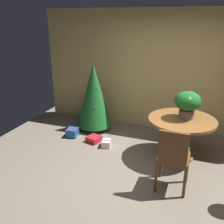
% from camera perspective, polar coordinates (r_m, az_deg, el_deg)
% --- Properties ---
extents(ground_plane, '(6.60, 6.60, 0.00)m').
position_cam_1_polar(ground_plane, '(4.12, 7.67, -15.27)').
color(ground_plane, '#756B5B').
extents(back_wall_panel, '(6.00, 0.10, 2.60)m').
position_cam_1_polar(back_wall_panel, '(5.64, 13.53, 8.62)').
color(back_wall_panel, tan).
rests_on(back_wall_panel, ground_plane).
extents(round_dining_table, '(1.17, 1.17, 0.74)m').
position_cam_1_polar(round_dining_table, '(4.67, 15.22, -3.90)').
color(round_dining_table, brown).
rests_on(round_dining_table, ground_plane).
extents(flower_vase, '(0.45, 0.45, 0.48)m').
position_cam_1_polar(flower_vase, '(4.54, 16.55, 2.01)').
color(flower_vase, '#665B51').
rests_on(flower_vase, round_dining_table).
extents(wooden_chair_near, '(0.44, 0.44, 0.98)m').
position_cam_1_polar(wooden_chair_near, '(3.73, 13.51, -9.63)').
color(wooden_chair_near, brown).
rests_on(wooden_chair_near, ground_plane).
extents(holiday_tree, '(0.77, 0.77, 1.48)m').
position_cam_1_polar(holiday_tree, '(5.61, -4.06, 3.71)').
color(holiday_tree, brown).
rests_on(holiday_tree, ground_plane).
extents(gift_box_blue, '(0.24, 0.26, 0.18)m').
position_cam_1_polar(gift_box_blue, '(5.52, -8.87, -4.58)').
color(gift_box_blue, '#1E569E').
rests_on(gift_box_blue, ground_plane).
extents(gift_box_red, '(0.32, 0.32, 0.11)m').
position_cam_1_polar(gift_box_red, '(5.27, -4.05, -6.05)').
color(gift_box_red, red).
rests_on(gift_box_red, ground_plane).
extents(gift_box_cream, '(0.21, 0.25, 0.14)m').
position_cam_1_polar(gift_box_cream, '(5.06, -1.29, -7.04)').
color(gift_box_cream, silver).
rests_on(gift_box_cream, ground_plane).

